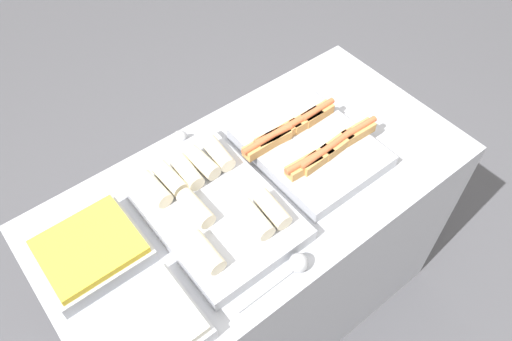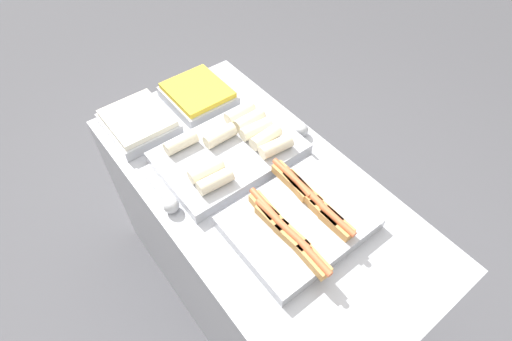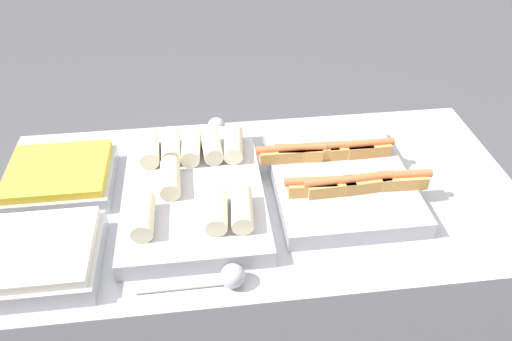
{
  "view_description": "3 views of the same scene",
  "coord_description": "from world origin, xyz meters",
  "px_view_note": "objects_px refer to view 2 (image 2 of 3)",
  "views": [
    {
      "loc": [
        -0.63,
        -0.78,
        2.22
      ],
      "look_at": [
        -0.01,
        0.0,
        1.0
      ],
      "focal_mm": 35.0,
      "sensor_mm": 36.0,
      "label": 1
    },
    {
      "loc": [
        0.72,
        -0.57,
        2.11
      ],
      "look_at": [
        -0.01,
        0.0,
        1.0
      ],
      "focal_mm": 28.0,
      "sensor_mm": 36.0,
      "label": 2
    },
    {
      "loc": [
        -0.14,
        -1.04,
        1.83
      ],
      "look_at": [
        -0.01,
        0.0,
        1.0
      ],
      "focal_mm": 35.0,
      "sensor_mm": 36.0,
      "label": 3
    }
  ],
  "objects_px": {
    "serving_spoon_near": "(170,204)",
    "serving_spoon_far": "(300,129)",
    "tray_wraps": "(231,150)",
    "tray_hotdogs": "(298,220)",
    "tray_side_back": "(198,95)",
    "tray_side_front": "(139,123)"
  },
  "relations": [
    {
      "from": "tray_wraps",
      "to": "tray_side_back",
      "type": "height_order",
      "value": "tray_wraps"
    },
    {
      "from": "tray_hotdogs",
      "to": "tray_wraps",
      "type": "bearing_deg",
      "value": 179.24
    },
    {
      "from": "tray_wraps",
      "to": "tray_side_front",
      "type": "distance_m",
      "value": 0.42
    },
    {
      "from": "serving_spoon_far",
      "to": "tray_side_back",
      "type": "bearing_deg",
      "value": -153.31
    },
    {
      "from": "tray_side_front",
      "to": "tray_side_back",
      "type": "xyz_separation_m",
      "value": [
        0.0,
        0.29,
        0.0
      ]
    },
    {
      "from": "tray_wraps",
      "to": "serving_spoon_near",
      "type": "relative_size",
      "value": 2.21
    },
    {
      "from": "tray_side_back",
      "to": "serving_spoon_near",
      "type": "distance_m",
      "value": 0.59
    },
    {
      "from": "tray_hotdogs",
      "to": "serving_spoon_far",
      "type": "height_order",
      "value": "tray_hotdogs"
    },
    {
      "from": "tray_hotdogs",
      "to": "tray_side_front",
      "type": "relative_size",
      "value": 1.58
    },
    {
      "from": "tray_wraps",
      "to": "tray_side_front",
      "type": "height_order",
      "value": "tray_wraps"
    },
    {
      "from": "tray_hotdogs",
      "to": "serving_spoon_near",
      "type": "xyz_separation_m",
      "value": [
        -0.34,
        -0.31,
        -0.01
      ]
    },
    {
      "from": "tray_wraps",
      "to": "tray_side_front",
      "type": "xyz_separation_m",
      "value": [
        -0.37,
        -0.21,
        -0.0
      ]
    },
    {
      "from": "serving_spoon_near",
      "to": "tray_side_back",
      "type": "bearing_deg",
      "value": 137.54
    },
    {
      "from": "serving_spoon_near",
      "to": "serving_spoon_far",
      "type": "bearing_deg",
      "value": 90.0
    },
    {
      "from": "tray_side_front",
      "to": "serving_spoon_near",
      "type": "distance_m",
      "value": 0.45
    },
    {
      "from": "serving_spoon_near",
      "to": "serving_spoon_far",
      "type": "xyz_separation_m",
      "value": [
        -0.0,
        0.62,
        0.0
      ]
    },
    {
      "from": "tray_side_back",
      "to": "serving_spoon_far",
      "type": "xyz_separation_m",
      "value": [
        0.44,
        0.22,
        -0.01
      ]
    },
    {
      "from": "tray_side_back",
      "to": "serving_spoon_near",
      "type": "relative_size",
      "value": 1.18
    },
    {
      "from": "tray_hotdogs",
      "to": "tray_side_front",
      "type": "distance_m",
      "value": 0.8
    },
    {
      "from": "tray_wraps",
      "to": "tray_side_back",
      "type": "relative_size",
      "value": 1.88
    },
    {
      "from": "tray_side_front",
      "to": "serving_spoon_near",
      "type": "bearing_deg",
      "value": -13.53
    },
    {
      "from": "tray_hotdogs",
      "to": "serving_spoon_near",
      "type": "bearing_deg",
      "value": -137.1
    }
  ]
}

